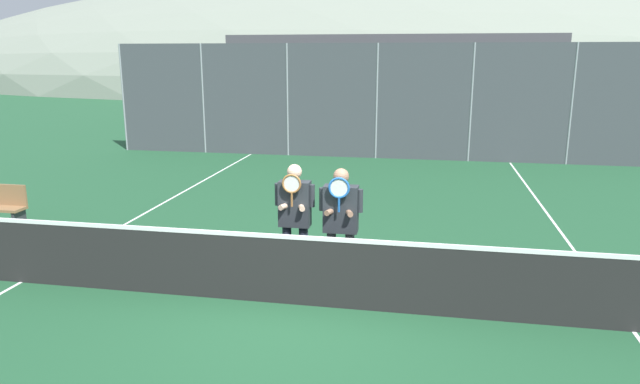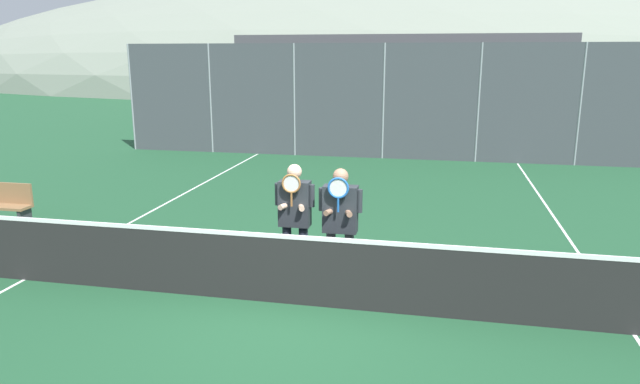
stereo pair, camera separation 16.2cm
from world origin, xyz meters
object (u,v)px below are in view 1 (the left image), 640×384
(car_far_left, at_px, (272,119))
(car_left_of_center, at_px, (405,121))
(player_leftmost, at_px, (295,213))
(player_center_left, at_px, (341,218))
(car_center, at_px, (560,127))

(car_far_left, xyz_separation_m, car_left_of_center, (4.81, -0.01, 0.04))
(player_leftmost, bearing_deg, player_center_left, -12.18)
(player_leftmost, relative_size, car_far_left, 0.42)
(player_center_left, relative_size, car_left_of_center, 0.38)
(player_leftmost, bearing_deg, car_left_of_center, 85.32)
(player_center_left, relative_size, car_center, 0.38)
(car_center, bearing_deg, player_leftmost, -116.34)
(car_far_left, height_order, car_left_of_center, car_left_of_center)
(car_left_of_center, bearing_deg, player_leftmost, -94.68)
(player_center_left, height_order, car_far_left, car_far_left)
(car_left_of_center, distance_m, car_center, 5.07)
(car_far_left, bearing_deg, car_center, -1.56)
(player_leftmost, relative_size, car_center, 0.38)
(player_center_left, xyz_separation_m, car_left_of_center, (0.35, 12.71, -0.09))
(car_far_left, bearing_deg, car_left_of_center, -0.09)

